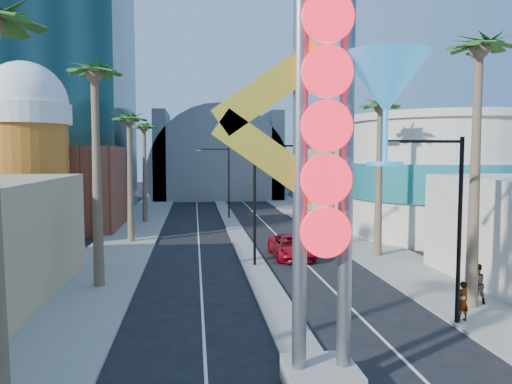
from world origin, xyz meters
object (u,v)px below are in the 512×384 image
Objects in this scene: red_pickup at (291,247)px; pedestrian_b at (476,284)px; pedestrian_a at (462,301)px; neon_sign at (350,153)px.

red_pickup is 13.79m from pedestrian_b.
pedestrian_b is (1.97, 2.26, 0.10)m from pedestrian_a.
red_pickup is at bearing -86.82° from pedestrian_a.
neon_sign reaches higher than red_pickup.
neon_sign reaches higher than pedestrian_a.
neon_sign is at bearing -97.10° from red_pickup.
pedestrian_a is 0.89× the size of pedestrian_b.
pedestrian_b is (8.66, 7.43, -6.19)m from neon_sign.
red_pickup is 3.30× the size of pedestrian_a.
red_pickup is 2.95× the size of pedestrian_b.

